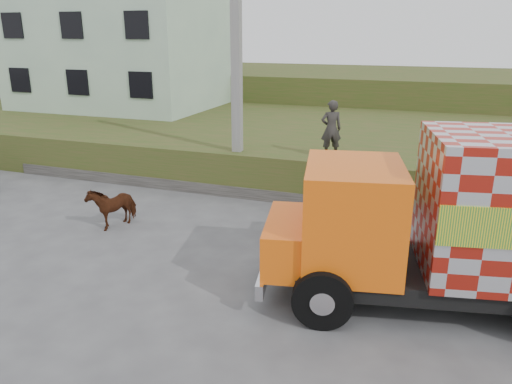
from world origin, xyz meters
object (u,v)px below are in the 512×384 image
at_px(utility_pole, 237,75).
at_px(cargo_truck, 494,222).
at_px(pedestrian, 331,129).
at_px(cow, 112,205).

bearing_deg(utility_pole, cargo_truck, -35.34).
xyz_separation_m(utility_pole, pedestrian, (3.17, 0.27, -1.65)).
distance_m(cow, pedestrian, 7.25).
relative_size(utility_pole, pedestrian, 4.30).
xyz_separation_m(utility_pole, cargo_truck, (7.63, -5.41, -2.21)).
bearing_deg(pedestrian, cargo_truck, 103.42).
relative_size(cow, pedestrian, 0.77).
bearing_deg(cow, utility_pole, 78.38).
height_order(utility_pole, cargo_truck, utility_pole).
relative_size(cargo_truck, cow, 5.91).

